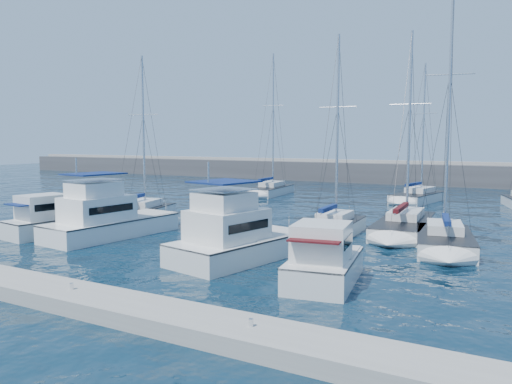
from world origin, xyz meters
The scene contains 15 objects.
ground centered at (0.00, 0.00, 0.00)m, with size 220.00×220.00×0.00m, color black.
breakwater centered at (0.00, 52.00, 1.05)m, with size 160.00×6.00×4.45m.
dock centered at (0.00, -11.00, 0.30)m, with size 40.00×2.20×0.60m, color gray.
dock_cleat_centre centered at (0.00, -11.00, 0.72)m, with size 0.16×0.16×0.25m, color silver.
dock_cleat_near_stbd centered at (8.00, -11.00, 0.72)m, with size 0.16×0.16×0.25m, color silver.
motor_yacht_port_outer centered at (-12.84, -1.76, 0.94)m, with size 3.41×6.41×3.20m.
motor_yacht_port_inner centered at (-8.97, -0.43, 1.13)m, with size 4.36×9.41×4.69m.
motor_yacht_stbd_inner centered at (1.77, -1.77, 1.13)m, with size 5.19×8.50×4.69m.
motor_yacht_stbd_outer centered at (7.50, -3.64, 0.94)m, with size 3.57×5.76×3.20m.
sailboat_mid_a centered at (-12.34, 6.64, 0.52)m, with size 4.66×7.61×13.51m.
sailboat_mid_c centered at (3.76, 7.67, 0.53)m, with size 3.27×6.68×13.74m.
sailboat_mid_d centered at (7.81, 10.80, 0.50)m, with size 3.78×9.69×14.18m.
sailboat_mid_e centered at (11.07, 6.55, 0.55)m, with size 4.40×7.76×16.35m.
sailboat_back_a centered at (-11.72, 28.26, 0.55)m, with size 3.77×8.59×16.90m.
sailboat_back_b centered at (5.06, 29.49, 0.52)m, with size 4.62×8.49×14.69m.
Camera 1 is at (15.40, -23.98, 6.31)m, focal length 35.00 mm.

